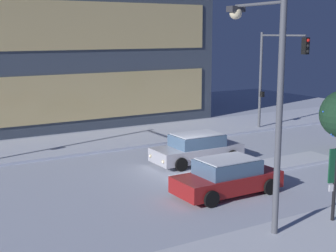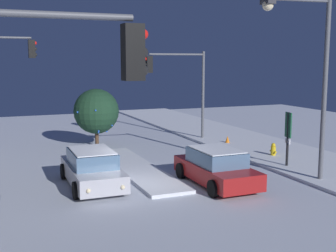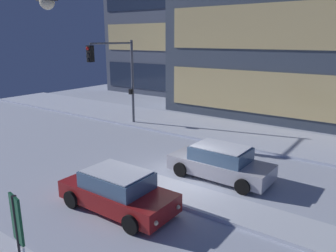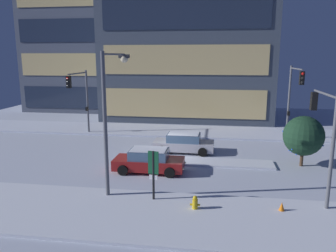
{
  "view_description": "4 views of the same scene",
  "coord_description": "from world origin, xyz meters",
  "views": [
    {
      "loc": [
        -12.61,
        -18.12,
        6.47
      ],
      "look_at": [
        -2.23,
        -0.87,
        2.66
      ],
      "focal_mm": 53.1,
      "sensor_mm": 36.0,
      "label": 1
    },
    {
      "loc": [
        -16.12,
        5.75,
        5.04
      ],
      "look_at": [
        -0.7,
        -0.66,
        2.56
      ],
      "focal_mm": 47.31,
      "sensor_mm": 36.0,
      "label": 2
    },
    {
      "loc": [
        7.29,
        -10.73,
        6.08
      ],
      "look_at": [
        0.1,
        -0.65,
        2.8
      ],
      "focal_mm": 35.38,
      "sensor_mm": 36.0,
      "label": 3
    },
    {
      "loc": [
        3.52,
        -22.75,
        7.25
      ],
      "look_at": [
        0.22,
        -0.1,
        2.45
      ],
      "focal_mm": 35.6,
      "sensor_mm": 36.0,
      "label": 4
    }
  ],
  "objects": [
    {
      "name": "street_lamp_arched",
      "position": [
        -1.85,
        -6.22,
        4.91
      ],
      "size": [
        0.71,
        2.98,
        7.5
      ],
      "rotation": [
        0.0,
        0.0,
        1.45
      ],
      "color": "#565960",
      "rests_on": "ground"
    },
    {
      "name": "car_near",
      "position": [
        -0.61,
        -2.83,
        0.71
      ],
      "size": [
        4.55,
        2.07,
        1.49
      ],
      "rotation": [
        0.0,
        0.0,
        0.0
      ],
      "color": "maroon",
      "rests_on": "ground"
    },
    {
      "name": "ground",
      "position": [
        0.0,
        0.0,
        0.0
      ],
      "size": [
        52.0,
        52.0,
        0.0
      ],
      "primitive_type": "plane",
      "color": "silver"
    },
    {
      "name": "traffic_light_corner_far_right",
      "position": [
        9.75,
        5.5,
        4.41
      ],
      "size": [
        0.32,
        4.23,
        6.47
      ],
      "rotation": [
        0.0,
        0.0,
        -1.57
      ],
      "color": "#565960",
      "rests_on": "ground"
    },
    {
      "name": "curb_strip_far",
      "position": [
        0.0,
        8.85,
        0.07
      ],
      "size": [
        52.0,
        5.2,
        0.14
      ],
      "primitive_type": "cube",
      "color": "silver",
      "rests_on": "ground"
    },
    {
      "name": "car_far",
      "position": [
        1.14,
        1.9,
        0.71
      ],
      "size": [
        4.71,
        2.12,
        1.49
      ],
      "rotation": [
        0.0,
        0.0,
        3.12
      ],
      "color": "#B7B7C1",
      "rests_on": "ground"
    },
    {
      "name": "parking_info_sign",
      "position": [
        0.52,
        -7.23,
        1.68
      ],
      "size": [
        0.55,
        0.16,
        2.66
      ],
      "rotation": [
        0.0,
        0.0,
        1.38
      ],
      "color": "black",
      "rests_on": "ground"
    },
    {
      "name": "median_strip",
      "position": [
        3.02,
        -0.59,
        0.07
      ],
      "size": [
        9.0,
        1.8,
        0.14
      ],
      "primitive_type": "cube",
      "color": "silver",
      "rests_on": "ground"
    }
  ]
}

